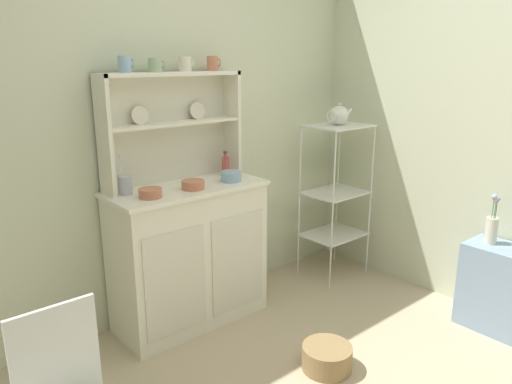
% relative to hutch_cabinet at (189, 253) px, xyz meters
% --- Properties ---
extents(wall_back, '(3.84, 0.05, 2.50)m').
position_rel_hutch_cabinet_xyz_m(wall_back, '(-0.02, 0.26, 0.78)').
color(wall_back, beige).
rests_on(wall_back, ground).
extents(hutch_cabinet, '(0.99, 0.45, 0.91)m').
position_rel_hutch_cabinet_xyz_m(hutch_cabinet, '(0.00, 0.00, 0.00)').
color(hutch_cabinet, silver).
rests_on(hutch_cabinet, ground).
extents(hutch_shelf_unit, '(0.92, 0.18, 0.68)m').
position_rel_hutch_cabinet_xyz_m(hutch_shelf_unit, '(-0.00, 0.16, 0.84)').
color(hutch_shelf_unit, silver).
rests_on(hutch_shelf_unit, hutch_cabinet).
extents(bakers_rack, '(0.46, 0.35, 1.20)m').
position_rel_hutch_cabinet_xyz_m(bakers_rack, '(1.24, -0.14, 0.28)').
color(bakers_rack, silver).
rests_on(bakers_rack, ground).
extents(side_shelf_blue, '(0.28, 0.48, 0.55)m').
position_rel_hutch_cabinet_xyz_m(side_shelf_blue, '(1.42, -1.37, -0.19)').
color(side_shelf_blue, '#849EBC').
rests_on(side_shelf_blue, ground).
extents(floor_basket, '(0.28, 0.28, 0.14)m').
position_rel_hutch_cabinet_xyz_m(floor_basket, '(0.28, -0.94, -0.40)').
color(floor_basket, '#93754C').
rests_on(floor_basket, ground).
extents(cup_sky_0, '(0.09, 0.07, 0.09)m').
position_rel_hutch_cabinet_xyz_m(cup_sky_0, '(-0.29, 0.12, 1.17)').
color(cup_sky_0, '#8EB2D1').
rests_on(cup_sky_0, hutch_shelf_unit).
extents(cup_sage_1, '(0.09, 0.08, 0.08)m').
position_rel_hutch_cabinet_xyz_m(cup_sage_1, '(-0.10, 0.12, 1.17)').
color(cup_sage_1, '#9EB78E').
rests_on(cup_sage_1, hutch_shelf_unit).
extents(cup_cream_2, '(0.09, 0.08, 0.09)m').
position_rel_hutch_cabinet_xyz_m(cup_cream_2, '(0.10, 0.12, 1.17)').
color(cup_cream_2, silver).
rests_on(cup_cream_2, hutch_shelf_unit).
extents(cup_terracotta_3, '(0.09, 0.07, 0.09)m').
position_rel_hutch_cabinet_xyz_m(cup_terracotta_3, '(0.30, 0.12, 1.17)').
color(cup_terracotta_3, '#C67556').
rests_on(cup_terracotta_3, hutch_shelf_unit).
extents(bowl_mixing_large, '(0.13, 0.13, 0.05)m').
position_rel_hutch_cabinet_xyz_m(bowl_mixing_large, '(-0.29, -0.07, 0.47)').
color(bowl_mixing_large, '#C67556').
rests_on(bowl_mixing_large, hutch_cabinet).
extents(bowl_floral_medium, '(0.14, 0.14, 0.05)m').
position_rel_hutch_cabinet_xyz_m(bowl_floral_medium, '(0.00, -0.07, 0.47)').
color(bowl_floral_medium, '#C67556').
rests_on(bowl_floral_medium, hutch_cabinet).
extents(bowl_cream_small, '(0.13, 0.13, 0.06)m').
position_rel_hutch_cabinet_xyz_m(bowl_cream_small, '(0.29, -0.07, 0.48)').
color(bowl_cream_small, '#8EB2D1').
rests_on(bowl_cream_small, hutch_cabinet).
extents(jam_bottle, '(0.05, 0.05, 0.16)m').
position_rel_hutch_cabinet_xyz_m(jam_bottle, '(0.36, 0.09, 0.51)').
color(jam_bottle, '#B74C47').
rests_on(jam_bottle, hutch_cabinet).
extents(utensil_jar, '(0.08, 0.08, 0.24)m').
position_rel_hutch_cabinet_xyz_m(utensil_jar, '(-0.36, 0.08, 0.50)').
color(utensil_jar, '#B2B7C6').
rests_on(utensil_jar, hutch_cabinet).
extents(porcelain_teapot, '(0.23, 0.14, 0.16)m').
position_rel_hutch_cabinet_xyz_m(porcelain_teapot, '(1.24, -0.14, 0.80)').
color(porcelain_teapot, white).
rests_on(porcelain_teapot, bakers_rack).
extents(flower_vase, '(0.07, 0.07, 0.32)m').
position_rel_hutch_cabinet_xyz_m(flower_vase, '(1.42, -1.25, 0.19)').
color(flower_vase, silver).
rests_on(flower_vase, side_shelf_blue).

